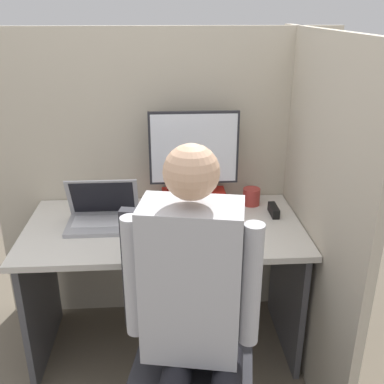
{
  "coord_description": "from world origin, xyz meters",
  "views": [
    {
      "loc": [
        0.01,
        -1.66,
        1.76
      ],
      "look_at": [
        0.13,
        0.18,
        1.0
      ],
      "focal_mm": 42.0,
      "sensor_mm": 36.0,
      "label": 1
    }
  ],
  "objects_px": {
    "monitor": "(194,152)",
    "coffee_mug": "(251,197)",
    "office_chair": "(185,342)",
    "paper_box": "(194,200)",
    "laptop": "(103,216)",
    "person": "(196,314)",
    "stapler": "(274,210)",
    "carrot_toy": "(227,240)"
  },
  "relations": [
    {
      "from": "laptop",
      "to": "paper_box",
      "type": "bearing_deg",
      "value": 22.93
    },
    {
      "from": "stapler",
      "to": "coffee_mug",
      "type": "height_order",
      "value": "coffee_mug"
    },
    {
      "from": "monitor",
      "to": "coffee_mug",
      "type": "bearing_deg",
      "value": -0.38
    },
    {
      "from": "paper_box",
      "to": "office_chair",
      "type": "bearing_deg",
      "value": -96.21
    },
    {
      "from": "stapler",
      "to": "paper_box",
      "type": "bearing_deg",
      "value": 161.5
    },
    {
      "from": "laptop",
      "to": "carrot_toy",
      "type": "height_order",
      "value": "laptop"
    },
    {
      "from": "office_chair",
      "to": "paper_box",
      "type": "bearing_deg",
      "value": 83.79
    },
    {
      "from": "laptop",
      "to": "person",
      "type": "bearing_deg",
      "value": -62.79
    },
    {
      "from": "monitor",
      "to": "office_chair",
      "type": "relative_size",
      "value": 0.46
    },
    {
      "from": "monitor",
      "to": "coffee_mug",
      "type": "xyz_separation_m",
      "value": [
        0.32,
        -0.0,
        -0.26
      ]
    },
    {
      "from": "coffee_mug",
      "to": "paper_box",
      "type": "bearing_deg",
      "value": -179.87
    },
    {
      "from": "coffee_mug",
      "to": "monitor",
      "type": "bearing_deg",
      "value": 179.62
    },
    {
      "from": "person",
      "to": "stapler",
      "type": "bearing_deg",
      "value": 61.05
    },
    {
      "from": "monitor",
      "to": "stapler",
      "type": "relative_size",
      "value": 3.75
    },
    {
      "from": "stapler",
      "to": "monitor",
      "type": "bearing_deg",
      "value": 161.15
    },
    {
      "from": "monitor",
      "to": "office_chair",
      "type": "bearing_deg",
      "value": -96.19
    },
    {
      "from": "laptop",
      "to": "coffee_mug",
      "type": "xyz_separation_m",
      "value": [
        0.79,
        0.2,
        -0.0
      ]
    },
    {
      "from": "paper_box",
      "to": "laptop",
      "type": "distance_m",
      "value": 0.51
    },
    {
      "from": "paper_box",
      "to": "office_chair",
      "type": "xyz_separation_m",
      "value": [
        -0.09,
        -0.83,
        -0.25
      ]
    },
    {
      "from": "office_chair",
      "to": "coffee_mug",
      "type": "bearing_deg",
      "value": 63.9
    },
    {
      "from": "office_chair",
      "to": "coffee_mug",
      "type": "distance_m",
      "value": 0.96
    },
    {
      "from": "carrot_toy",
      "to": "person",
      "type": "distance_m",
      "value": 0.58
    },
    {
      "from": "monitor",
      "to": "laptop",
      "type": "xyz_separation_m",
      "value": [
        -0.47,
        -0.2,
        -0.26
      ]
    },
    {
      "from": "carrot_toy",
      "to": "person",
      "type": "relative_size",
      "value": 0.09
    },
    {
      "from": "paper_box",
      "to": "carrot_toy",
      "type": "xyz_separation_m",
      "value": [
        0.13,
        -0.44,
        -0.02
      ]
    },
    {
      "from": "person",
      "to": "coffee_mug",
      "type": "relative_size",
      "value": 14.75
    },
    {
      "from": "coffee_mug",
      "to": "person",
      "type": "bearing_deg",
      "value": -110.89
    },
    {
      "from": "paper_box",
      "to": "stapler",
      "type": "relative_size",
      "value": 2.78
    },
    {
      "from": "stapler",
      "to": "person",
      "type": "xyz_separation_m",
      "value": [
        -0.47,
        -0.85,
        0.02
      ]
    },
    {
      "from": "monitor",
      "to": "office_chair",
      "type": "distance_m",
      "value": 0.99
    },
    {
      "from": "carrot_toy",
      "to": "office_chair",
      "type": "distance_m",
      "value": 0.51
    },
    {
      "from": "monitor",
      "to": "person",
      "type": "height_order",
      "value": "person"
    },
    {
      "from": "paper_box",
      "to": "monitor",
      "type": "relative_size",
      "value": 0.74
    },
    {
      "from": "paper_box",
      "to": "coffee_mug",
      "type": "bearing_deg",
      "value": 0.13
    },
    {
      "from": "stapler",
      "to": "laptop",
      "type": "bearing_deg",
      "value": -176.06
    },
    {
      "from": "paper_box",
      "to": "monitor",
      "type": "height_order",
      "value": "monitor"
    },
    {
      "from": "paper_box",
      "to": "laptop",
      "type": "xyz_separation_m",
      "value": [
        -0.47,
        -0.2,
        0.01
      ]
    },
    {
      "from": "monitor",
      "to": "laptop",
      "type": "bearing_deg",
      "value": -156.78
    },
    {
      "from": "person",
      "to": "carrot_toy",
      "type": "bearing_deg",
      "value": 71.28
    },
    {
      "from": "stapler",
      "to": "coffee_mug",
      "type": "relative_size",
      "value": 1.34
    },
    {
      "from": "stapler",
      "to": "office_chair",
      "type": "bearing_deg",
      "value": -125.83
    },
    {
      "from": "stapler",
      "to": "office_chair",
      "type": "distance_m",
      "value": 0.89
    }
  ]
}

